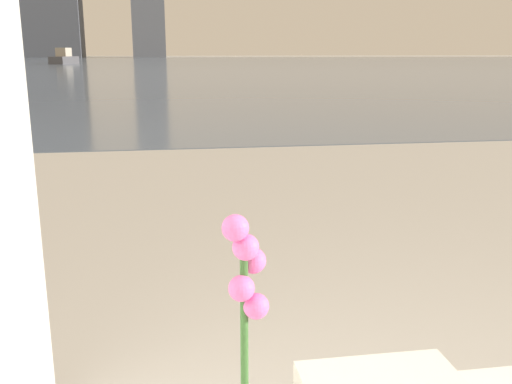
% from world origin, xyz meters
% --- Properties ---
extents(harbor_water, '(180.00, 110.00, 0.01)m').
position_xyz_m(harbor_water, '(0.00, 62.00, 0.01)').
color(harbor_water, slate).
rests_on(harbor_water, ground_plane).
extents(harbor_boat_2, '(2.25, 4.14, 1.47)m').
position_xyz_m(harbor_boat_2, '(-9.51, 56.88, 0.53)').
color(harbor_boat_2, '#4C4C51').
rests_on(harbor_boat_2, harbor_water).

